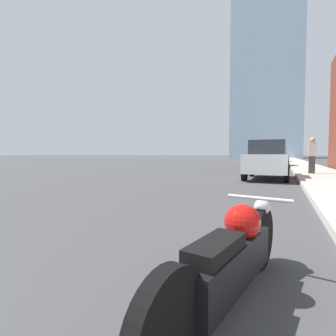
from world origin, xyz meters
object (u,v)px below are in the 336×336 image
Objects in this scene: pedestrian at (312,155)px; parked_car_white at (267,160)px; motorcycle at (232,257)px; parked_car_blue at (276,157)px; parked_car_red at (278,156)px; parked_car_silver at (279,155)px.

parked_car_white is at bearing -128.85° from pedestrian.
parked_car_blue reaches higher than motorcycle.
parked_car_red reaches higher than parked_car_blue.
parked_car_blue reaches higher than parked_car_white.
parked_car_blue is at bearing -95.80° from parked_car_red.
parked_car_red reaches higher than parked_car_silver.
motorcycle is 0.49× the size of parked_car_blue.
parked_car_red is at bearing 94.68° from pedestrian.
parked_car_white reaches higher than motorcycle.
parked_car_red is 22.29m from pedestrian.
pedestrian is at bearing 52.60° from parked_car_white.
parked_car_silver is (-0.04, 48.28, 0.48)m from motorcycle.
pedestrian is at bearing -85.23° from parked_car_silver.
parked_car_silver reaches higher than motorcycle.
motorcycle is 0.57× the size of parked_car_silver.
parked_car_white is at bearing -96.02° from parked_car_red.
parked_car_silver is (0.00, 12.77, -0.02)m from parked_car_red.
parked_car_red is (0.21, 24.73, -0.01)m from parked_car_white.
parked_car_red is at bearing 95.53° from parked_car_blue.
parked_car_red is (0.06, 12.70, 0.01)m from parked_car_blue.
parked_car_red reaches higher than parked_car_white.
parked_car_white is 24.73m from parked_car_red.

